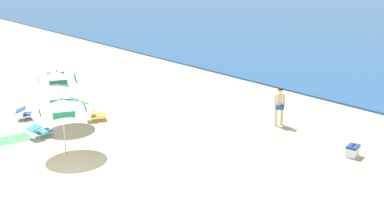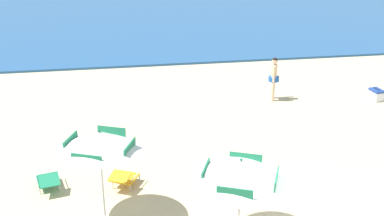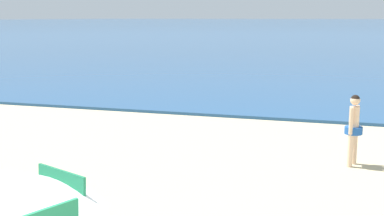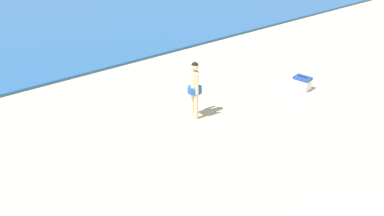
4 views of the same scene
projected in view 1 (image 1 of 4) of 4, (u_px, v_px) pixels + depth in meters
ground_plane at (67, 178)px, 14.72m from camera, size 800.00×800.00×0.00m
beach_umbrella_striped_main at (57, 77)px, 18.75m from camera, size 2.70×2.71×2.30m
beach_umbrella_striped_second at (62, 106)px, 15.99m from camera, size 2.85×2.84×2.04m
lounge_chair_under_umbrella at (27, 112)px, 19.95m from camera, size 0.86×1.01×0.51m
lounge_chair_beside_umbrella at (40, 130)px, 17.91m from camera, size 0.59×0.86×0.50m
lounge_chair_facing_sea at (76, 103)px, 21.22m from camera, size 0.72×0.98×0.52m
lounge_chair_spare_folded at (95, 114)px, 19.76m from camera, size 0.86×0.99×0.49m
person_standing_near_shore at (280, 104)px, 18.97m from camera, size 0.39×0.45×1.57m
cooler_box at (353, 151)px, 16.21m from camera, size 0.44×0.55×0.43m
beach_towel at (6, 141)px, 17.62m from camera, size 1.06×1.87×0.01m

